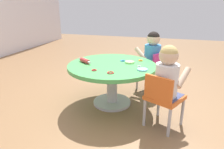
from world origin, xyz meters
name	(u,v)px	position (x,y,z in m)	size (l,w,h in m)	color
ground_plane	(112,103)	(0.00, 0.00, 0.00)	(10.00, 10.00, 0.00)	olive
craft_table	(112,73)	(0.00, 0.00, 0.38)	(0.99, 0.99, 0.48)	silver
child_chair_left	(163,98)	(-0.33, -0.59, 0.31)	(0.40, 0.40, 0.54)	#B7B7BC
seated_child_left	(167,73)	(-0.30, -0.61, 0.53)	(0.43, 0.39, 0.51)	#3F4772
child_chair_right	(153,69)	(0.53, -0.42, 0.31)	(0.42, 0.42, 0.54)	#B7B7BC
seated_child_right	(152,51)	(0.56, -0.38, 0.53)	(0.42, 0.44, 0.51)	#3F4772
rolling_pin	(85,61)	(-0.03, 0.32, 0.51)	(0.15, 0.20, 0.05)	#D83F3F
craft_scissors	(140,68)	(-0.06, -0.33, 0.49)	(0.14, 0.09, 0.01)	silver
playdough_blob_0	(130,62)	(0.11, -0.18, 0.49)	(0.11, 0.11, 0.02)	#B2E58C
playdough_blob_1	(142,69)	(-0.11, -0.36, 0.49)	(0.11, 0.11, 0.02)	#8CCCF2
cookie_cutter_0	(111,73)	(-0.29, -0.07, 0.49)	(0.07, 0.07, 0.01)	red
cookie_cutter_1	(123,61)	(0.16, -0.09, 0.49)	(0.06, 0.06, 0.01)	#3F99D8
cookie_cutter_2	(141,60)	(0.23, -0.28, 0.49)	(0.05, 0.05, 0.01)	orange
cookie_cutter_3	(94,70)	(-0.26, 0.11, 0.49)	(0.05, 0.05, 0.01)	red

